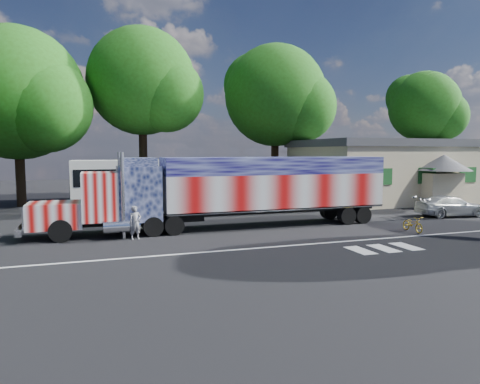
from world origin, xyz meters
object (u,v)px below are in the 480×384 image
object	(u,v)px
bicycle	(413,224)
tree_ne_a	(277,96)
parked_car	(451,206)
tree_n_mid	(144,82)
tree_nw_a	(19,94)
coach_bus	(164,184)
tree_far_ne	(425,107)
semi_truck	(235,189)
woman	(135,223)

from	to	relation	value
bicycle	tree_ne_a	bearing A→B (deg)	92.35
parked_car	tree_n_mid	size ratio (longest dim) A/B	0.31
tree_nw_a	bicycle	bearing A→B (deg)	-40.96
coach_bus	bicycle	distance (m)	16.87
coach_bus	tree_far_ne	size ratio (longest dim) A/B	0.99
coach_bus	bicycle	size ratio (longest dim) A/B	7.96
tree_ne_a	tree_far_ne	world-z (taller)	tree_ne_a
parked_car	tree_far_ne	world-z (taller)	tree_far_ne
semi_truck	coach_bus	xyz separation A→B (m)	(-2.63, 8.40, -0.28)
coach_bus	tree_n_mid	bearing A→B (deg)	94.89
tree_ne_a	tree_far_ne	xyz separation A→B (m)	(17.07, 0.15, -0.42)
tree_ne_a	tree_nw_a	bearing A→B (deg)	-179.15
tree_nw_a	tree_n_mid	distance (m)	9.55
parked_car	woman	size ratio (longest dim) A/B	2.83
tree_nw_a	tree_far_ne	world-z (taller)	tree_nw_a
bicycle	woman	bearing A→B (deg)	172.57
coach_bus	semi_truck	bearing A→B (deg)	-72.63
tree_ne_a	tree_n_mid	xyz separation A→B (m)	(-12.02, 0.54, 0.75)
woman	parked_car	bearing A→B (deg)	-10.11
woman	tree_ne_a	distance (m)	23.11
tree_ne_a	tree_n_mid	size ratio (longest dim) A/B	0.96
coach_bus	woman	bearing A→B (deg)	-106.29
coach_bus	parked_car	bearing A→B (deg)	-27.18
parked_car	woman	distance (m)	20.26
coach_bus	tree_nw_a	world-z (taller)	tree_nw_a
coach_bus	woman	distance (m)	10.39
tree_n_mid	semi_truck	bearing A→B (deg)	-78.00
parked_car	tree_far_ne	xyz separation A→B (m)	(11.19, 15.13, 8.21)
tree_n_mid	tree_far_ne	size ratio (longest dim) A/B	1.16
coach_bus	tree_ne_a	size ratio (longest dim) A/B	0.89
bicycle	tree_n_mid	distance (m)	24.47
semi_truck	tree_nw_a	xyz separation A→B (m)	(-12.59, 14.16, 6.40)
semi_truck	tree_nw_a	bearing A→B (deg)	131.64
parked_car	semi_truck	bearing A→B (deg)	96.74
parked_car	bicycle	bearing A→B (deg)	129.42
woman	tree_nw_a	world-z (taller)	tree_nw_a
tree_nw_a	tree_n_mid	world-z (taller)	tree_n_mid
semi_truck	tree_ne_a	size ratio (longest dim) A/B	1.40
coach_bus	bicycle	world-z (taller)	coach_bus
semi_truck	coach_bus	size ratio (longest dim) A/B	1.57
bicycle	tree_nw_a	world-z (taller)	tree_nw_a
tree_ne_a	parked_car	bearing A→B (deg)	-68.56
parked_car	tree_far_ne	distance (m)	20.54
tree_ne_a	tree_n_mid	distance (m)	12.05
coach_bus	tree_ne_a	xyz separation A→B (m)	(11.45, 6.09, 7.42)
bicycle	tree_n_mid	size ratio (longest dim) A/B	0.11
bicycle	tree_far_ne	bearing A→B (deg)	50.52
tree_far_ne	semi_truck	bearing A→B (deg)	-150.54
semi_truck	tree_far_ne	size ratio (longest dim) A/B	1.56
parked_car	bicycle	distance (m)	7.19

